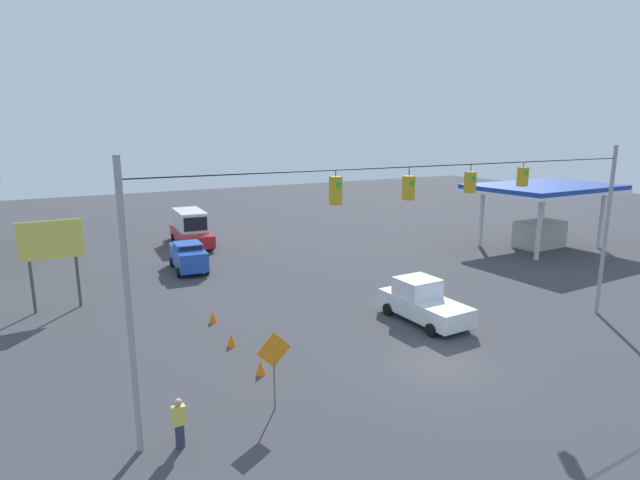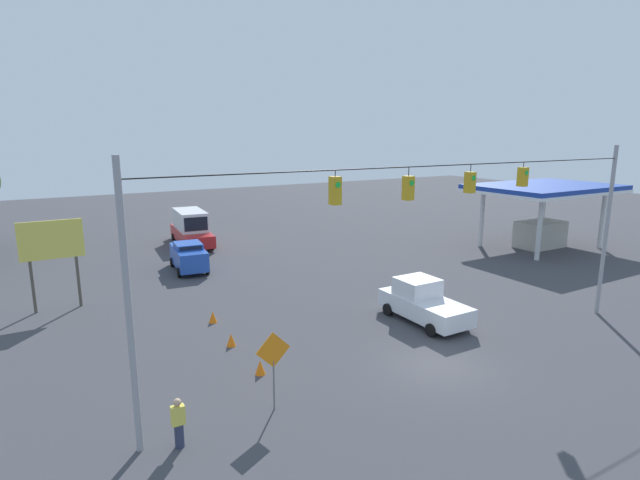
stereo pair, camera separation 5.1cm
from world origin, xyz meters
The scene contains 12 objects.
ground_plane centered at (0.00, 0.00, 0.00)m, with size 140.00×140.00×0.00m, color #3D3D42.
overhead_signal_span centered at (0.07, -0.36, 5.62)m, with size 23.59×0.38×8.82m.
pickup_truck_white_crossing_near centered at (-2.90, -4.21, 0.98)m, with size 2.33×5.04×2.12m.
box_truck_red_withflow_deep centered at (2.15, -27.91, 1.45)m, with size 3.03×7.58×2.94m.
sedan_blue_withflow_far centered at (4.69, -19.74, 1.03)m, with size 2.44×4.72×1.97m.
traffic_cone_nearest centered at (6.60, -3.00, 0.30)m, with size 0.41×0.41×0.59m, color orange.
traffic_cone_second centered at (6.65, -6.15, 0.30)m, with size 0.41×0.41×0.59m, color orange.
traffic_cone_third centered at (6.44, -9.34, 0.30)m, with size 0.41×0.41×0.59m, color orange.
gas_station centered at (-22.85, -12.12, 3.84)m, with size 11.58×8.01×5.26m.
roadside_billboard centered at (13.07, -15.43, 3.48)m, with size 3.13×0.16×4.90m.
work_zone_sign centered at (7.22, -0.38, 1.99)m, with size 1.27×0.06×2.84m.
pedestrian centered at (10.62, 0.09, 0.80)m, with size 0.40×0.28×1.61m.
Camera 2 is at (13.75, 13.98, 9.37)m, focal length 28.00 mm.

